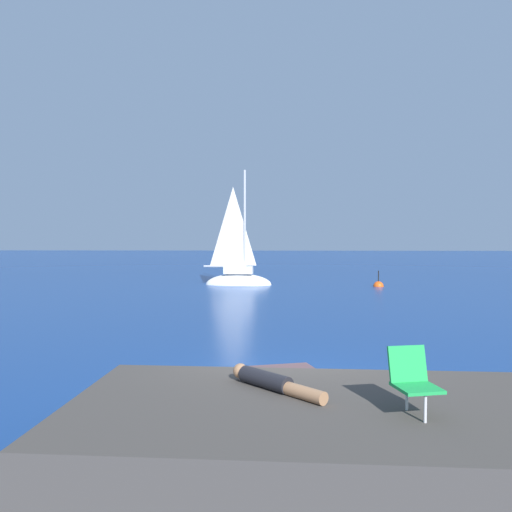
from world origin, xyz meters
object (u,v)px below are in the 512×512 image
at_px(sailboat_near, 238,278).
at_px(beach_chair, 413,378).
at_px(marker_buoy, 378,286).
at_px(person_sunbather, 272,382).

bearing_deg(sailboat_near, beach_chair, -79.54).
xyz_separation_m(sailboat_near, beach_chair, (3.66, -24.06, 0.75)).
distance_m(beach_chair, marker_buoy, 23.74).
bearing_deg(person_sunbather, beach_chair, 16.82).
bearing_deg(beach_chair, sailboat_near, 175.95).
height_order(beach_chair, marker_buoy, beach_chair).
bearing_deg(marker_buoy, beach_chair, -99.48).
distance_m(person_sunbather, marker_buoy, 23.12).
relative_size(beach_chair, marker_buoy, 0.71).
bearing_deg(beach_chair, person_sunbather, -132.65).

